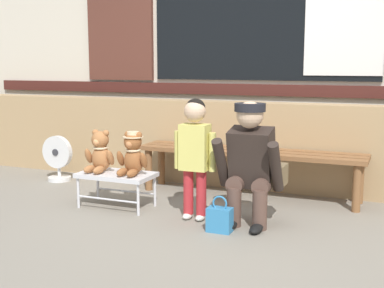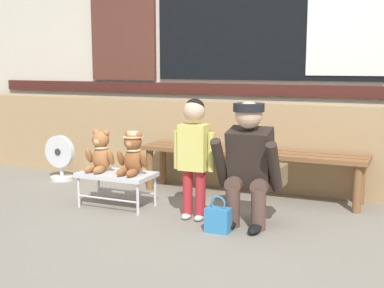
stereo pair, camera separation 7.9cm
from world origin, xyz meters
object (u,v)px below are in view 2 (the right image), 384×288
at_px(wooden_bench_long, 250,157).
at_px(teddy_bear_with_hat, 133,154).
at_px(small_display_bench, 117,176).
at_px(child_standing, 194,146).
at_px(handbag_on_ground, 218,219).
at_px(floor_fan, 60,158).
at_px(adult_crouching, 251,163).
at_px(teddy_bear_plain, 100,152).

xyz_separation_m(wooden_bench_long, teddy_bear_with_hat, (-0.78, -0.78, 0.10)).
bearing_deg(small_display_bench, child_standing, -4.62).
height_order(handbag_on_ground, floor_fan, floor_fan).
xyz_separation_m(teddy_bear_with_hat, adult_crouching, (1.04, -0.03, 0.01)).
distance_m(teddy_bear_plain, child_standing, 0.92).
xyz_separation_m(child_standing, floor_fan, (-1.84, 0.69, -0.35)).
bearing_deg(teddy_bear_with_hat, handbag_on_ground, -17.57).
bearing_deg(small_display_bench, wooden_bench_long, 39.80).
height_order(wooden_bench_long, child_standing, child_standing).
distance_m(child_standing, adult_crouching, 0.47).
xyz_separation_m(teddy_bear_with_hat, handbag_on_ground, (0.88, -0.28, -0.38)).
relative_size(small_display_bench, teddy_bear_plain, 1.76).
xyz_separation_m(teddy_bear_plain, adult_crouching, (1.36, -0.03, 0.02)).
relative_size(teddy_bear_plain, handbag_on_ground, 1.34).
bearing_deg(handbag_on_ground, wooden_bench_long, 95.06).
xyz_separation_m(handbag_on_ground, floor_fan, (-2.13, 0.90, 0.14)).
relative_size(teddy_bear_plain, teddy_bear_with_hat, 1.00).
relative_size(small_display_bench, floor_fan, 1.33).
xyz_separation_m(small_display_bench, floor_fan, (-1.09, 0.63, -0.03)).
bearing_deg(small_display_bench, adult_crouching, -1.25).
bearing_deg(teddy_bear_plain, wooden_bench_long, 35.41).
height_order(child_standing, floor_fan, child_standing).
xyz_separation_m(teddy_bear_with_hat, floor_fan, (-1.25, 0.62, -0.23)).
relative_size(teddy_bear_with_hat, handbag_on_ground, 1.34).
bearing_deg(wooden_bench_long, teddy_bear_with_hat, -134.98).
xyz_separation_m(adult_crouching, floor_fan, (-2.29, 0.65, -0.24)).
bearing_deg(wooden_bench_long, teddy_bear_plain, -144.59).
bearing_deg(small_display_bench, teddy_bear_plain, 179.49).
height_order(teddy_bear_plain, teddy_bear_with_hat, same).
height_order(small_display_bench, handbag_on_ground, small_display_bench).
relative_size(teddy_bear_plain, floor_fan, 0.76).
bearing_deg(adult_crouching, child_standing, -175.63).
distance_m(small_display_bench, handbag_on_ground, 1.09).
xyz_separation_m(small_display_bench, adult_crouching, (1.20, -0.03, 0.21)).
bearing_deg(floor_fan, child_standing, -20.45).
distance_m(wooden_bench_long, adult_crouching, 0.86).
distance_m(small_display_bench, child_standing, 0.82).
bearing_deg(handbag_on_ground, teddy_bear_plain, 166.97).
relative_size(wooden_bench_long, small_display_bench, 3.28).
height_order(wooden_bench_long, adult_crouching, adult_crouching).
height_order(teddy_bear_with_hat, adult_crouching, adult_crouching).
bearing_deg(adult_crouching, wooden_bench_long, 107.71).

